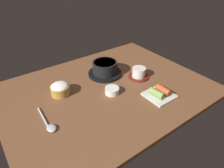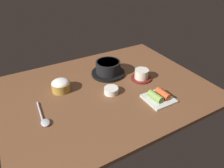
% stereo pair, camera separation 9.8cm
% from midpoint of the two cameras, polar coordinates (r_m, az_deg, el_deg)
% --- Properties ---
extents(dining_table, '(1.00, 0.76, 0.02)m').
position_cam_midpoint_polar(dining_table, '(1.01, 1.24, -1.74)').
color(dining_table, brown).
rests_on(dining_table, ground).
extents(stone_pot, '(0.18, 0.18, 0.08)m').
position_cam_midpoint_polar(stone_pot, '(1.11, 1.44, 4.37)').
color(stone_pot, black).
rests_on(stone_pot, dining_table).
extents(rice_bowl, '(0.09, 0.09, 0.06)m').
position_cam_midpoint_polar(rice_bowl, '(0.99, -11.55, -0.42)').
color(rice_bowl, '#B78C38').
rests_on(rice_bowl, dining_table).
extents(tea_cup_with_saucer, '(0.11, 0.11, 0.06)m').
position_cam_midpoint_polar(tea_cup_with_saucer, '(1.08, 10.92, 2.47)').
color(tea_cup_with_saucer, maroon).
rests_on(tea_cup_with_saucer, dining_table).
extents(banchan_cup_center, '(0.07, 0.07, 0.03)m').
position_cam_midpoint_polar(banchan_cup_center, '(0.96, 2.53, -1.94)').
color(banchan_cup_center, white).
rests_on(banchan_cup_center, dining_table).
extents(kimchi_plate, '(0.12, 0.12, 0.04)m').
position_cam_midpoint_polar(kimchi_plate, '(0.96, 16.01, -3.62)').
color(kimchi_plate, silver).
rests_on(kimchi_plate, dining_table).
extents(spoon, '(0.04, 0.17, 0.01)m').
position_cam_midpoint_polar(spoon, '(0.85, -15.59, -9.73)').
color(spoon, '#B7B7BC').
rests_on(spoon, dining_table).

